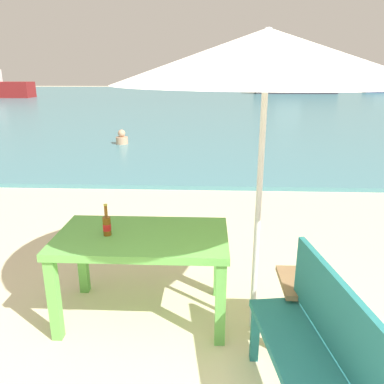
# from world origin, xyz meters

# --- Properties ---
(sea_water) EXTENTS (120.00, 50.00, 0.08)m
(sea_water) POSITION_xyz_m (0.00, 30.00, 0.04)
(sea_water) COLOR teal
(sea_water) RESTS_ON ground_plane
(picnic_table_green) EXTENTS (1.40, 0.80, 0.76)m
(picnic_table_green) POSITION_xyz_m (-0.67, 1.34, 0.65)
(picnic_table_green) COLOR #60B24C
(picnic_table_green) RESTS_ON ground_plane
(beer_bottle_amber) EXTENTS (0.07, 0.07, 0.26)m
(beer_bottle_amber) POSITION_xyz_m (-0.95, 1.31, 0.85)
(beer_bottle_amber) COLOR brown
(beer_bottle_amber) RESTS_ON picnic_table_green
(patio_umbrella) EXTENTS (2.10, 2.10, 2.30)m
(patio_umbrella) POSITION_xyz_m (0.24, 1.21, 2.12)
(patio_umbrella) COLOR silver
(patio_umbrella) RESTS_ON ground_plane
(side_table_wood) EXTENTS (0.44, 0.44, 0.54)m
(side_table_wood) POSITION_xyz_m (0.64, 1.05, 0.35)
(side_table_wood) COLOR olive
(side_table_wood) RESTS_ON ground_plane
(bench_teal_center) EXTENTS (0.52, 1.24, 0.95)m
(bench_teal_center) POSITION_xyz_m (0.50, 0.32, 0.54)
(bench_teal_center) COLOR #237275
(bench_teal_center) RESTS_ON ground_plane
(swimmer_person) EXTENTS (0.34, 0.34, 0.41)m
(swimmer_person) POSITION_xyz_m (-2.60, 9.09, 0.24)
(swimmer_person) COLOR tan
(swimmer_person) RESTS_ON sea_water
(boat_ferry) EXTENTS (3.66, 1.00, 1.33)m
(boat_ferry) POSITION_xyz_m (17.52, 39.16, 0.56)
(boat_ferry) COLOR navy
(boat_ferry) RESTS_ON sea_water
(boat_tanker) EXTENTS (7.70, 2.10, 2.80)m
(boat_tanker) POSITION_xyz_m (8.08, 36.79, 1.09)
(boat_tanker) COLOR #38383F
(boat_tanker) RESTS_ON sea_water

